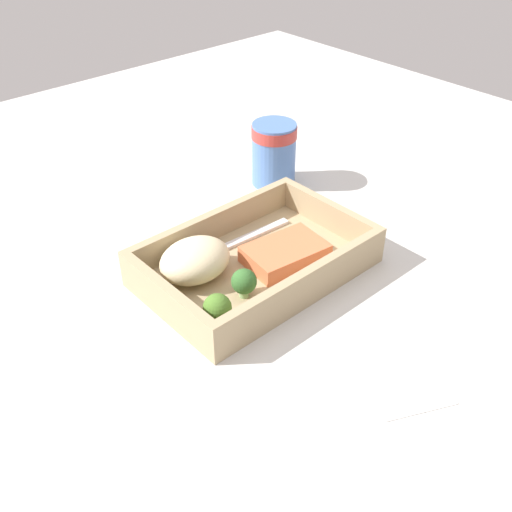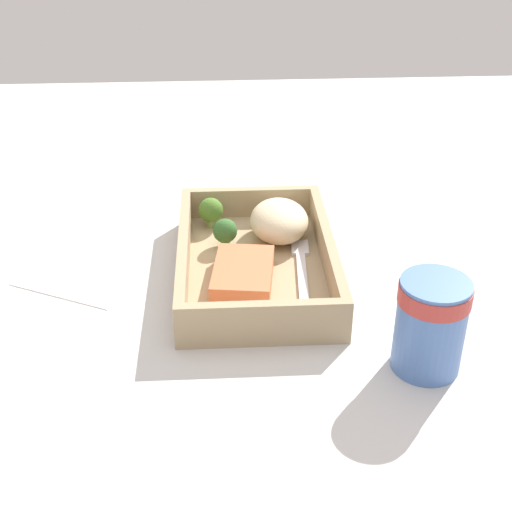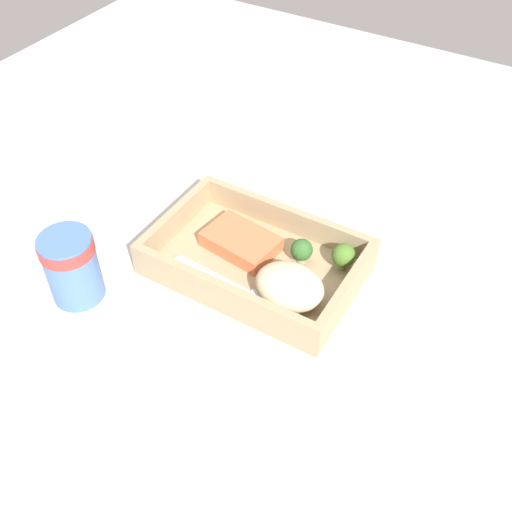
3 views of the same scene
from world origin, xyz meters
The scene contains 10 objects.
ground_plane centered at (0.00, 0.00, -1.00)cm, with size 160.00×160.00×2.00cm, color beige.
takeout_tray centered at (0.00, 0.00, 0.60)cm, with size 28.69×18.70×1.20cm, color tan.
tray_rim centered at (0.00, 0.00, 3.20)cm, with size 28.69×18.70×4.01cm.
salmon_fillet centered at (-3.54, 1.72, 2.35)cm, with size 10.30×6.80×2.30cm, color #DF6E44.
mashed_potatoes centered at (7.11, -3.41, 3.66)cm, with size 9.37×7.54×4.91cm, color beige.
broccoli_floret_1 centered at (10.71, 5.45, 3.54)cm, with size 3.30×3.30×4.10cm.
broccoli_floret_2 centered at (5.20, 3.66, 3.36)cm, with size 3.13×3.13×3.81cm.
fork centered at (-1.22, -5.48, 1.42)cm, with size 15.87×2.68×0.44cm.
paper_cup centered at (-18.34, -16.22, 5.69)cm, with size 7.14×7.14×10.17cm.
receipt_slip centered at (0.40, 21.91, 0.12)cm, with size 8.06×13.93×0.24cm, color white.
Camera 2 is at (-74.14, 4.14, 47.06)cm, focal length 50.00 mm.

